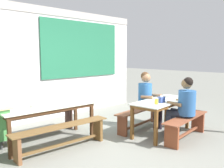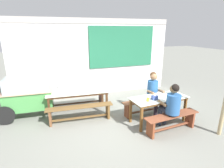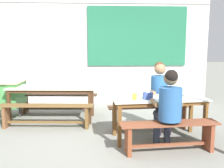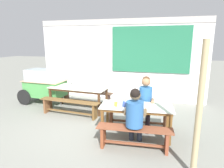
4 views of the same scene
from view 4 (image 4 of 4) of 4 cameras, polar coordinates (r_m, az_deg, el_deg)
The scene contains 15 objects.
ground_plane at distance 5.11m, azimuth -4.74°, elevation -12.36°, with size 40.00×40.00×0.00m, color gray.
backdrop_wall at distance 7.16m, azimuth 2.69°, elevation 7.70°, with size 6.20×0.23×2.93m.
dining_table_far at distance 6.15m, azimuth -9.99°, elevation -1.59°, with size 1.88×0.87×0.74m.
dining_table_near at distance 4.39m, azimuth 7.26°, elevation -7.41°, with size 1.66×0.79×0.74m.
bench_far_back at distance 6.72m, azimuth -7.56°, elevation -3.41°, with size 1.87×0.42×0.46m.
bench_far_front at distance 5.80m, azimuth -12.54°, elevation -6.35°, with size 1.88×0.41×0.46m.
bench_near_back at distance 5.03m, azimuth 7.57°, elevation -9.02°, with size 1.63×0.40×0.46m.
bench_near_front at distance 4.02m, azimuth 6.58°, elevation -14.96°, with size 1.54×0.43×0.46m.
food_cart at distance 7.10m, azimuth -19.38°, elevation 0.08°, with size 1.76×0.91×1.21m.
person_right_near_table at distance 4.82m, azimuth 9.86°, elevation -4.52°, with size 0.44×0.58×1.32m.
person_near_front at distance 3.91m, azimuth 6.83°, elevation -8.84°, with size 0.47×0.59×1.27m.
tissue_box at distance 4.27m, azimuth 4.27°, elevation -5.94°, with size 0.15×0.11×0.14m.
condiment_jar at distance 4.28m, azimuth 1.17°, elevation -5.82°, with size 0.07×0.07×0.13m.
soup_bowl at distance 6.28m, azimuth -11.87°, elevation -0.45°, with size 0.14×0.14×0.05m, color silver.
wooden_support_post at distance 3.23m, azimuth 24.45°, elevation -7.67°, with size 0.09×0.09×2.19m, color tan.
Camera 4 is at (1.61, -4.35, 2.15)m, focal length 30.76 mm.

